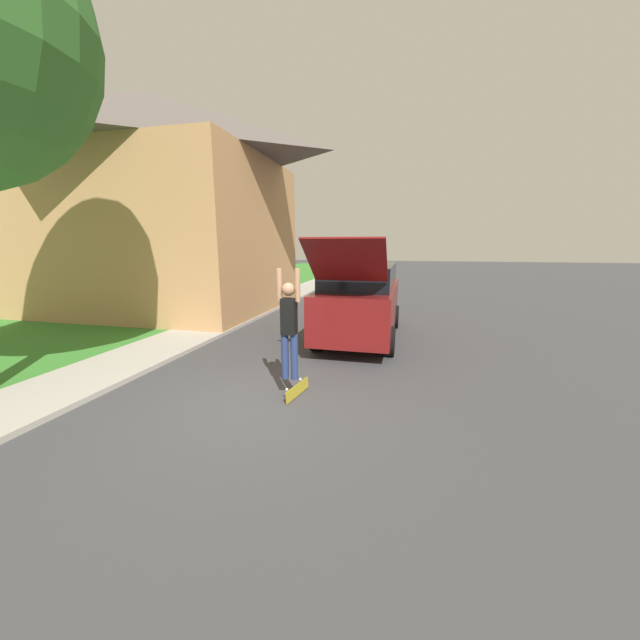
% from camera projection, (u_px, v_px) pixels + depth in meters
% --- Properties ---
extents(ground_plane, '(120.00, 120.00, 0.00)m').
position_uv_depth(ground_plane, '(250.00, 403.00, 6.05)').
color(ground_plane, '#3D3D3F').
extents(lawn, '(10.00, 80.00, 0.08)m').
position_uv_depth(lawn, '(123.00, 315.00, 13.61)').
color(lawn, '#387F2D').
rests_on(lawn, ground_plane).
extents(sidewalk, '(1.80, 80.00, 0.10)m').
position_uv_depth(sidewalk, '(228.00, 320.00, 12.58)').
color(sidewalk, '#ADA89E').
rests_on(sidewalk, ground_plane).
extents(house, '(10.66, 7.99, 8.29)m').
position_uv_depth(house, '(149.00, 200.00, 14.21)').
color(house, tan).
rests_on(house, lawn).
extents(suv_parked, '(2.06, 5.76, 2.78)m').
position_uv_depth(suv_parked, '(361.00, 299.00, 10.13)').
color(suv_parked, maroon).
rests_on(suv_parked, ground_plane).
extents(car_down_street, '(1.85, 4.10, 1.40)m').
position_uv_depth(car_down_street, '(345.00, 280.00, 21.00)').
color(car_down_street, '#B7B7BC').
rests_on(car_down_street, ground_plane).
extents(skateboarder, '(0.41, 0.22, 1.92)m').
position_uv_depth(skateboarder, '(289.00, 323.00, 6.05)').
color(skateboarder, navy).
rests_on(skateboarder, ground_plane).
extents(skateboard, '(0.22, 0.80, 0.25)m').
position_uv_depth(skateboard, '(297.00, 390.00, 6.30)').
color(skateboard, '#A89323').
rests_on(skateboard, ground_plane).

